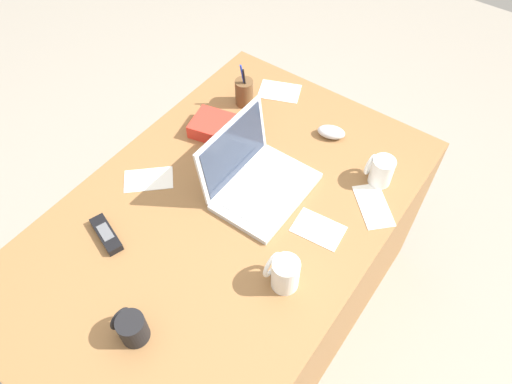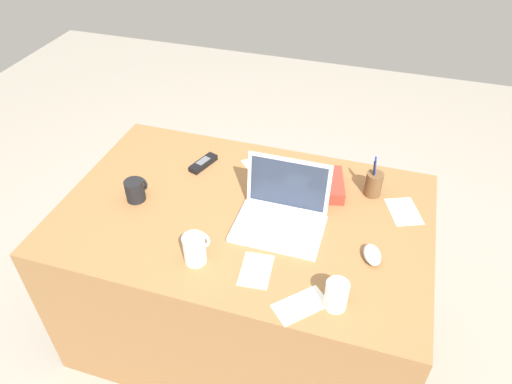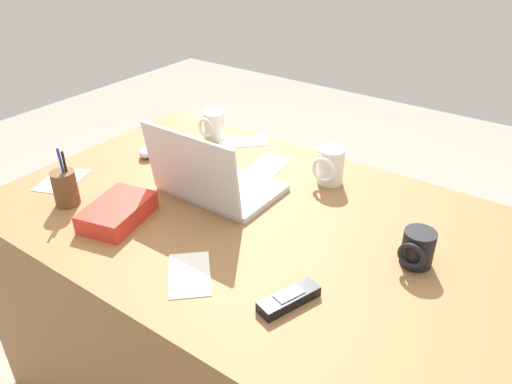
# 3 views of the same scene
# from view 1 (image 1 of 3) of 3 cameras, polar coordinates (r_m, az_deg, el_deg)

# --- Properties ---
(ground_plane) EXTENTS (6.00, 6.00, 0.00)m
(ground_plane) POSITION_cam_1_polar(r_m,az_deg,el_deg) (2.10, -2.96, -14.21)
(ground_plane) COLOR gray
(desk) EXTENTS (1.40, 0.90, 0.72)m
(desk) POSITION_cam_1_polar(r_m,az_deg,el_deg) (1.78, -3.44, -9.54)
(desk) COLOR olive
(desk) RESTS_ON ground
(laptop) EXTENTS (0.32, 0.26, 0.23)m
(laptop) POSITION_cam_1_polar(r_m,az_deg,el_deg) (1.50, -0.00, 1.66)
(laptop) COLOR silver
(laptop) RESTS_ON desk
(computer_mouse) EXTENTS (0.09, 0.11, 0.04)m
(computer_mouse) POSITION_cam_1_polar(r_m,az_deg,el_deg) (1.70, 8.95, 7.06)
(computer_mouse) COLOR silver
(computer_mouse) RESTS_ON desk
(coffee_mug_white) EXTENTS (0.07, 0.09, 0.09)m
(coffee_mug_white) POSITION_cam_1_polar(r_m,az_deg,el_deg) (1.29, -14.57, -15.37)
(coffee_mug_white) COLOR black
(coffee_mug_white) RESTS_ON desk
(coffee_mug_tall) EXTENTS (0.07, 0.08, 0.10)m
(coffee_mug_tall) POSITION_cam_1_polar(r_m,az_deg,el_deg) (1.57, 14.59, 2.48)
(coffee_mug_tall) COLOR white
(coffee_mug_tall) RESTS_ON desk
(coffee_mug_spare) EXTENTS (0.08, 0.09, 0.11)m
(coffee_mug_spare) POSITION_cam_1_polar(r_m,az_deg,el_deg) (1.31, 3.35, -9.61)
(coffee_mug_spare) COLOR white
(coffee_mug_spare) RESTS_ON desk
(cordless_phone) EXTENTS (0.09, 0.15, 0.03)m
(cordless_phone) POSITION_cam_1_polar(r_m,az_deg,el_deg) (1.48, -17.39, -4.82)
(cordless_phone) COLOR black
(cordless_phone) RESTS_ON desk
(pen_holder) EXTENTS (0.07, 0.07, 0.18)m
(pen_holder) POSITION_cam_1_polar(r_m,az_deg,el_deg) (1.78, -1.41, 11.80)
(pen_holder) COLOR brown
(pen_holder) RESTS_ON desk
(snack_bag) EXTENTS (0.17, 0.22, 0.05)m
(snack_bag) POSITION_cam_1_polar(r_m,az_deg,el_deg) (1.68, -4.32, 7.59)
(snack_bag) COLOR red
(snack_bag) RESTS_ON desk
(paper_note_near_laptop) EXTENTS (0.17, 0.18, 0.00)m
(paper_note_near_laptop) POSITION_cam_1_polar(r_m,az_deg,el_deg) (1.59, -12.65, 1.47)
(paper_note_near_laptop) COLOR white
(paper_note_near_laptop) RESTS_ON desk
(paper_note_left) EXTENTS (0.16, 0.18, 0.00)m
(paper_note_left) POSITION_cam_1_polar(r_m,az_deg,el_deg) (1.86, 2.82, 11.88)
(paper_note_left) COLOR white
(paper_note_left) RESTS_ON desk
(paper_note_right) EXTENTS (0.18, 0.18, 0.00)m
(paper_note_right) POSITION_cam_1_polar(r_m,az_deg,el_deg) (1.53, 13.80, -1.61)
(paper_note_right) COLOR white
(paper_note_right) RESTS_ON desk
(paper_note_front) EXTENTS (0.11, 0.16, 0.00)m
(paper_note_front) POSITION_cam_1_polar(r_m,az_deg,el_deg) (1.45, 7.42, -4.39)
(paper_note_front) COLOR white
(paper_note_front) RESTS_ON desk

